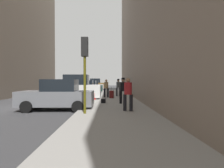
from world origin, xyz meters
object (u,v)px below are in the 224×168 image
at_px(parked_white_van, 75,89).
at_px(parked_bronze_suv, 95,84).
at_px(parked_dark_green_sedan, 88,87).
at_px(pedestrian_in_tan_coat, 106,87).
at_px(parked_silver_sedan, 92,86).
at_px(pedestrian_in_red_jacket, 128,92).
at_px(traffic_light, 85,58).
at_px(rolling_suitcase, 112,94).
at_px(fire_hydrant, 95,95).
at_px(pedestrian_with_fedora, 123,89).
at_px(duffel_bag, 103,101).
at_px(pedestrian_with_beanie, 118,87).
at_px(parked_blue_sedan, 84,88).
at_px(parked_gray_coupe, 58,95).

relative_size(parked_white_van, parked_bronze_suv, 0.99).
xyz_separation_m(parked_dark_green_sedan, pedestrian_in_tan_coat, (2.75, -9.16, 0.26)).
height_order(parked_silver_sedan, pedestrian_in_red_jacket, pedestrian_in_red_jacket).
xyz_separation_m(traffic_light, rolling_suitcase, (1.40, 7.73, -2.27)).
relative_size(parked_white_van, pedestrian_in_red_jacket, 2.70).
bearing_deg(rolling_suitcase, parked_bronze_suv, 98.91).
bearing_deg(parked_bronze_suv, parked_dark_green_sedan, -90.00).
bearing_deg(parked_white_van, fire_hydrant, -23.63).
bearing_deg(fire_hydrant, parked_white_van, 156.37).
xyz_separation_m(parked_bronze_suv, traffic_light, (1.85, -28.48, 1.73)).
xyz_separation_m(pedestrian_with_fedora, rolling_suitcase, (-0.72, 4.05, -0.65)).
bearing_deg(parked_white_van, parked_silver_sedan, 90.00).
height_order(traffic_light, pedestrian_with_fedora, traffic_light).
height_order(fire_hydrant, duffel_bag, fire_hydrant).
xyz_separation_m(pedestrian_with_beanie, rolling_suitcase, (-0.72, -2.01, -0.65)).
height_order(parked_blue_sedan, parked_silver_sedan, same).
distance_m(parked_dark_green_sedan, pedestrian_with_fedora, 14.41).
relative_size(fire_hydrant, pedestrian_in_red_jacket, 0.41).
bearing_deg(pedestrian_in_tan_coat, pedestrian_with_beanie, 48.07).
relative_size(fire_hydrant, pedestrian_with_fedora, 0.40).
xyz_separation_m(traffic_light, duffel_bag, (0.76, 4.09, -2.47)).
distance_m(parked_white_van, pedestrian_in_red_jacket, 7.60).
distance_m(pedestrian_in_tan_coat, pedestrian_in_red_jacket, 7.76).
bearing_deg(pedestrian_in_tan_coat, parked_dark_green_sedan, 106.71).
xyz_separation_m(parked_white_van, parked_blue_sedan, (0.00, 5.45, -0.18)).
height_order(parked_bronze_suv, rolling_suitcase, parked_bronze_suv).
bearing_deg(pedestrian_in_tan_coat, duffel_bag, -91.86).
height_order(traffic_light, rolling_suitcase, traffic_light).
xyz_separation_m(parked_bronze_suv, duffel_bag, (2.61, -24.39, -0.74)).
relative_size(traffic_light, pedestrian_in_red_jacket, 2.11).
distance_m(parked_dark_green_sedan, pedestrian_with_beanie, 8.75).
relative_size(parked_blue_sedan, parked_bronze_suv, 0.91).
relative_size(fire_hydrant, rolling_suitcase, 0.68).
distance_m(parked_blue_sedan, pedestrian_in_tan_coat, 5.08).
relative_size(pedestrian_with_beanie, rolling_suitcase, 1.71).
distance_m(parked_gray_coupe, rolling_suitcase, 6.60).
relative_size(parked_white_van, parked_dark_green_sedan, 1.09).
xyz_separation_m(parked_gray_coupe, pedestrian_with_fedora, (3.97, 1.68, 0.29)).
distance_m(parked_gray_coupe, duffel_bag, 3.39).
bearing_deg(parked_blue_sedan, rolling_suitcase, -56.39).
bearing_deg(pedestrian_with_beanie, pedestrian_in_tan_coat, -131.93).
distance_m(parked_bronze_suv, traffic_light, 28.59).
height_order(parked_gray_coupe, pedestrian_with_beanie, pedestrian_with_beanie).
bearing_deg(parked_white_van, rolling_suitcase, 9.62).
bearing_deg(parked_silver_sedan, pedestrian_in_tan_coat, -79.30).
distance_m(fire_hydrant, pedestrian_with_beanie, 4.04).
bearing_deg(parked_gray_coupe, fire_hydrant, 67.68).
bearing_deg(parked_blue_sedan, pedestrian_with_fedora, -66.06).
bearing_deg(fire_hydrant, pedestrian_with_fedora, -51.34).
xyz_separation_m(parked_bronze_suv, pedestrian_in_red_jacket, (3.98, -27.78, 0.07)).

